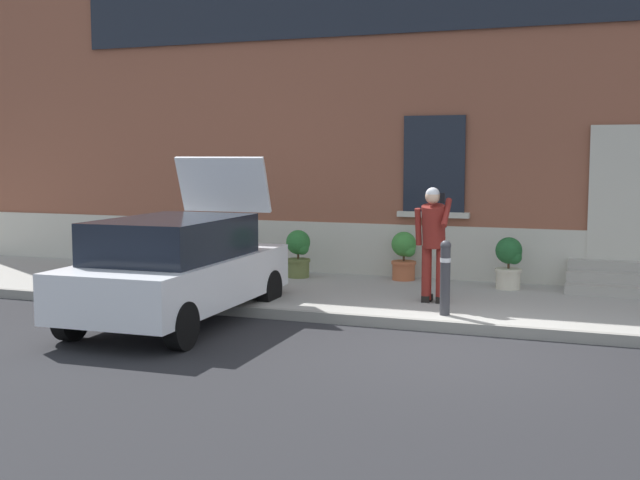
{
  "coord_description": "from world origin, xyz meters",
  "views": [
    {
      "loc": [
        1.99,
        -9.68,
        2.38
      ],
      "look_at": [
        -2.28,
        1.6,
        1.1
      ],
      "focal_mm": 45.73,
      "sensor_mm": 36.0,
      "label": 1
    }
  ],
  "objects_px": {
    "planter_olive": "(299,252)",
    "planter_terracotta": "(404,255)",
    "planter_charcoal": "(209,248)",
    "hatchback_car_white": "(178,267)",
    "person_on_phone": "(433,237)",
    "bollard_near_person": "(445,275)",
    "bollard_far_left": "(196,262)",
    "planter_cream": "(509,262)"
  },
  "relations": [
    {
      "from": "bollard_near_person",
      "to": "person_on_phone",
      "type": "xyz_separation_m",
      "value": [
        -0.36,
        0.82,
        0.43
      ]
    },
    {
      "from": "bollard_near_person",
      "to": "planter_terracotta",
      "type": "bearing_deg",
      "value": 115.19
    },
    {
      "from": "hatchback_car_white",
      "to": "planter_cream",
      "type": "distance_m",
      "value": 5.52
    },
    {
      "from": "person_on_phone",
      "to": "hatchback_car_white",
      "type": "bearing_deg",
      "value": -155.97
    },
    {
      "from": "planter_charcoal",
      "to": "planter_olive",
      "type": "xyz_separation_m",
      "value": [
        1.87,
        -0.08,
        0.0
      ]
    },
    {
      "from": "planter_cream",
      "to": "bollard_far_left",
      "type": "bearing_deg",
      "value": -150.17
    },
    {
      "from": "hatchback_car_white",
      "to": "planter_charcoal",
      "type": "height_order",
      "value": "hatchback_car_white"
    },
    {
      "from": "hatchback_car_white",
      "to": "planter_terracotta",
      "type": "xyz_separation_m",
      "value": [
        2.19,
        4.03,
        -0.19
      ]
    },
    {
      "from": "bollard_near_person",
      "to": "planter_olive",
      "type": "distance_m",
      "value": 4.06
    },
    {
      "from": "bollard_near_person",
      "to": "bollard_far_left",
      "type": "bearing_deg",
      "value": 180.0
    },
    {
      "from": "bollard_far_left",
      "to": "planter_terracotta",
      "type": "bearing_deg",
      "value": 47.93
    },
    {
      "from": "bollard_far_left",
      "to": "person_on_phone",
      "type": "height_order",
      "value": "person_on_phone"
    },
    {
      "from": "planter_charcoal",
      "to": "planter_cream",
      "type": "relative_size",
      "value": 1.0
    },
    {
      "from": "person_on_phone",
      "to": "planter_terracotta",
      "type": "bearing_deg",
      "value": 107.58
    },
    {
      "from": "planter_cream",
      "to": "planter_terracotta",
      "type": "bearing_deg",
      "value": 170.67
    },
    {
      "from": "planter_cream",
      "to": "person_on_phone",
      "type": "bearing_deg",
      "value": -117.16
    },
    {
      "from": "person_on_phone",
      "to": "bollard_far_left",
      "type": "bearing_deg",
      "value": -175.2
    },
    {
      "from": "hatchback_car_white",
      "to": "bollard_near_person",
      "type": "distance_m",
      "value": 3.73
    },
    {
      "from": "bollard_near_person",
      "to": "planter_cream",
      "type": "height_order",
      "value": "bollard_near_person"
    },
    {
      "from": "bollard_far_left",
      "to": "bollard_near_person",
      "type": "bearing_deg",
      "value": 0.0
    },
    {
      "from": "hatchback_car_white",
      "to": "person_on_phone",
      "type": "height_order",
      "value": "hatchback_car_white"
    },
    {
      "from": "planter_charcoal",
      "to": "planter_olive",
      "type": "relative_size",
      "value": 1.0
    },
    {
      "from": "bollard_far_left",
      "to": "planter_charcoal",
      "type": "relative_size",
      "value": 1.22
    },
    {
      "from": "person_on_phone",
      "to": "planter_cream",
      "type": "distance_m",
      "value": 2.01
    },
    {
      "from": "hatchback_car_white",
      "to": "planter_terracotta",
      "type": "relative_size",
      "value": 4.79
    },
    {
      "from": "planter_olive",
      "to": "person_on_phone",
      "type": "bearing_deg",
      "value": -30.2
    },
    {
      "from": "hatchback_car_white",
      "to": "bollard_near_person",
      "type": "height_order",
      "value": "hatchback_car_white"
    },
    {
      "from": "bollard_near_person",
      "to": "planter_cream",
      "type": "distance_m",
      "value": 2.6
    },
    {
      "from": "planter_olive",
      "to": "planter_terracotta",
      "type": "bearing_deg",
      "value": 11.35
    },
    {
      "from": "planter_charcoal",
      "to": "planter_terracotta",
      "type": "bearing_deg",
      "value": 4.58
    },
    {
      "from": "bollard_far_left",
      "to": "planter_olive",
      "type": "bearing_deg",
      "value": 74.05
    },
    {
      "from": "bollard_near_person",
      "to": "person_on_phone",
      "type": "distance_m",
      "value": 1.0
    },
    {
      "from": "person_on_phone",
      "to": "planter_charcoal",
      "type": "distance_m",
      "value": 5.05
    },
    {
      "from": "person_on_phone",
      "to": "planter_charcoal",
      "type": "height_order",
      "value": "person_on_phone"
    },
    {
      "from": "person_on_phone",
      "to": "planter_olive",
      "type": "distance_m",
      "value": 3.34
    },
    {
      "from": "planter_terracotta",
      "to": "planter_charcoal",
      "type": "bearing_deg",
      "value": -175.42
    },
    {
      "from": "bollard_near_person",
      "to": "planter_cream",
      "type": "relative_size",
      "value": 1.22
    },
    {
      "from": "bollard_near_person",
      "to": "planter_cream",
      "type": "xyz_separation_m",
      "value": [
        0.52,
        2.55,
        -0.11
      ]
    },
    {
      "from": "planter_olive",
      "to": "planter_cream",
      "type": "height_order",
      "value": "same"
    },
    {
      "from": "person_on_phone",
      "to": "planter_olive",
      "type": "xyz_separation_m",
      "value": [
        -2.85,
        1.66,
        -0.54
      ]
    },
    {
      "from": "planter_olive",
      "to": "planter_terracotta",
      "type": "xyz_separation_m",
      "value": [
        1.87,
        0.37,
        0.0
      ]
    },
    {
      "from": "planter_terracotta",
      "to": "planter_cream",
      "type": "bearing_deg",
      "value": -9.33
    }
  ]
}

